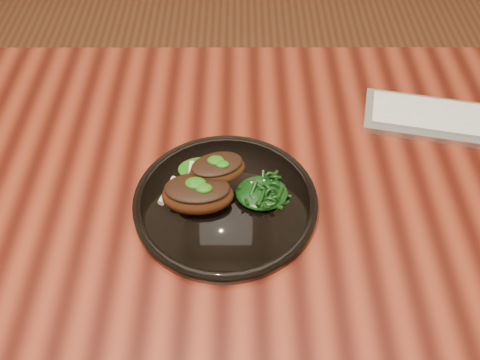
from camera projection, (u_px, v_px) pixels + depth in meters
name	position (u px, v px, depth m)	size (l,w,h in m)	color
desk	(226.00, 212.00, 0.98)	(1.60, 0.80, 0.75)	#340B06
plate	(225.00, 202.00, 0.87)	(0.30, 0.30, 0.02)	black
lamb_chop_front	(197.00, 194.00, 0.84)	(0.12, 0.08, 0.05)	#401D0C
lamb_chop_back	(217.00, 169.00, 0.86)	(0.11, 0.09, 0.04)	#401D0C
herb_smear	(204.00, 169.00, 0.91)	(0.09, 0.06, 0.01)	#0E4907
greens_heap	(262.00, 191.00, 0.86)	(0.08, 0.08, 0.03)	black
keyboard	(471.00, 123.00, 1.00)	(0.41, 0.20, 0.02)	#B7B9BC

